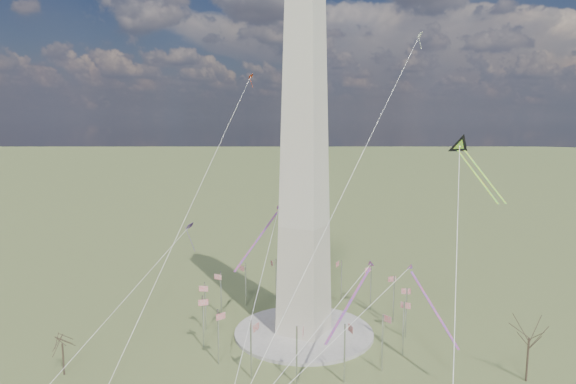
% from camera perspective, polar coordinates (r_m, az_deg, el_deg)
% --- Properties ---
extents(ground, '(2000.00, 2000.00, 0.00)m').
position_cam_1_polar(ground, '(138.38, 1.77, -15.45)').
color(ground, '#486030').
rests_on(ground, ground).
extents(plaza, '(36.00, 36.00, 0.80)m').
position_cam_1_polar(plaza, '(138.22, 1.77, -15.30)').
color(plaza, '#B2AAA2').
rests_on(plaza, ground).
extents(washington_monument, '(15.56, 15.56, 100.00)m').
position_cam_1_polar(washington_monument, '(126.94, 1.87, 4.78)').
color(washington_monument, beige).
rests_on(washington_monument, plaza).
extents(flagpole_ring, '(54.40, 54.40, 13.00)m').
position_cam_1_polar(flagpole_ring, '(135.62, 1.78, -12.64)').
color(flagpole_ring, silver).
rests_on(flagpole_ring, ground).
extents(tree_near, '(8.22, 8.22, 14.39)m').
position_cam_1_polar(tree_near, '(123.05, 25.22, -14.20)').
color(tree_near, '#483A2C').
rests_on(tree_near, ground).
extents(tree_far, '(6.12, 6.12, 10.72)m').
position_cam_1_polar(tree_far, '(125.53, -23.81, -14.96)').
color(tree_far, '#483A2C').
rests_on(tree_far, ground).
extents(kite_delta_black, '(14.66, 14.72, 13.91)m').
position_cam_1_polar(kite_delta_black, '(123.61, 18.81, 4.49)').
color(kite_delta_black, black).
rests_on(kite_delta_black, ground).
extents(kite_diamond_purple, '(1.78, 2.79, 8.65)m').
position_cam_1_polar(kite_diamond_purple, '(145.68, -10.86, -4.10)').
color(kite_diamond_purple, '#40186D').
rests_on(kite_diamond_purple, ground).
extents(kite_streamer_left, '(4.12, 18.44, 12.72)m').
position_cam_1_polar(kite_streamer_left, '(109.60, 7.49, -10.99)').
color(kite_streamer_left, '#FF4728').
rests_on(kite_streamer_left, ground).
extents(kite_streamer_mid, '(2.96, 20.10, 13.80)m').
position_cam_1_polar(kite_streamer_mid, '(134.47, -2.69, -4.24)').
color(kite_streamer_mid, '#FF4728').
rests_on(kite_streamer_mid, ground).
extents(kite_streamer_right, '(14.66, 13.74, 13.00)m').
position_cam_1_polar(kite_streamer_right, '(119.84, 15.12, -11.05)').
color(kite_streamer_right, '#FF4728').
rests_on(kite_streamer_right, ground).
extents(kite_small_red, '(1.45, 2.16, 4.60)m').
position_cam_1_polar(kite_small_red, '(180.57, -4.15, 12.56)').
color(kite_small_red, red).
rests_on(kite_small_red, ground).
extents(kite_small_white, '(1.56, 2.35, 5.06)m').
position_cam_1_polar(kite_small_white, '(165.02, 14.44, 16.41)').
color(kite_small_white, white).
rests_on(kite_small_white, ground).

